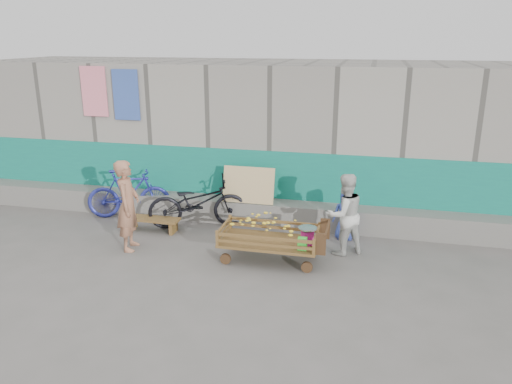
% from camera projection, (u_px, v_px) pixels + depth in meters
% --- Properties ---
extents(ground, '(80.00, 80.00, 0.00)m').
position_uv_depth(ground, '(195.00, 272.00, 7.78)').
color(ground, '#575650').
rests_on(ground, ground).
extents(building_wall, '(12.00, 3.50, 3.00)m').
position_uv_depth(building_wall, '(255.00, 133.00, 11.10)').
color(building_wall, gray).
rests_on(building_wall, ground).
extents(banana_cart, '(1.73, 0.79, 0.74)m').
position_uv_depth(banana_cart, '(268.00, 232.00, 8.05)').
color(banana_cart, brown).
rests_on(banana_cart, ground).
extents(bench, '(1.04, 0.31, 0.26)m').
position_uv_depth(bench, '(152.00, 221.00, 9.38)').
color(bench, brown).
rests_on(bench, ground).
extents(vendor_man, '(0.48, 0.64, 1.57)m').
position_uv_depth(vendor_man, '(128.00, 205.00, 8.43)').
color(vendor_man, '#9D674B').
rests_on(vendor_man, ground).
extents(woman, '(0.86, 0.82, 1.39)m').
position_uv_depth(woman, '(344.00, 214.00, 8.27)').
color(woman, silver).
rests_on(woman, ground).
extents(child, '(0.49, 0.35, 0.93)m').
position_uv_depth(child, '(346.00, 215.00, 8.92)').
color(child, '#2F429B').
rests_on(child, ground).
extents(bicycle_dark, '(1.98, 1.28, 0.98)m').
position_uv_depth(bicycle_dark, '(198.00, 202.00, 9.50)').
color(bicycle_dark, black).
rests_on(bicycle_dark, ground).
extents(bicycle_blue, '(1.73, 0.95, 1.00)m').
position_uv_depth(bicycle_blue, '(129.00, 194.00, 10.00)').
color(bicycle_blue, '#292F95').
rests_on(bicycle_blue, ground).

